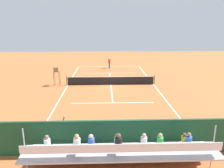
{
  "coord_description": "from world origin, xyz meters",
  "views": [
    {
      "loc": [
        0.72,
        24.76,
        7.04
      ],
      "look_at": [
        0.0,
        4.0,
        1.2
      ],
      "focal_mm": 35.31,
      "sensor_mm": 36.0,
      "label": 1
    }
  ],
  "objects_px": {
    "tennis_net": "(111,80)",
    "equipment_bag": "(128,144)",
    "tennis_ball_near": "(126,71)",
    "courtside_bench": "(161,137)",
    "tennis_player": "(109,62)",
    "tennis_racket": "(107,68)",
    "line_judge": "(63,132)",
    "umpire_chair": "(57,74)",
    "bleacher_stand": "(120,152)",
    "tennis_ball_far": "(103,71)"
  },
  "relations": [
    {
      "from": "tennis_player",
      "to": "tennis_ball_far",
      "type": "bearing_deg",
      "value": 69.5
    },
    {
      "from": "tennis_net",
      "to": "equipment_bag",
      "type": "bearing_deg",
      "value": 92.58
    },
    {
      "from": "tennis_net",
      "to": "line_judge",
      "type": "xyz_separation_m",
      "value": [
        3.13,
        13.38,
        0.51
      ]
    },
    {
      "from": "tennis_net",
      "to": "umpire_chair",
      "type": "height_order",
      "value": "umpire_chair"
    },
    {
      "from": "umpire_chair",
      "to": "tennis_racket",
      "type": "xyz_separation_m",
      "value": [
        -5.81,
        -9.73,
        -1.3
      ]
    },
    {
      "from": "umpire_chair",
      "to": "equipment_bag",
      "type": "relative_size",
      "value": 2.38
    },
    {
      "from": "courtside_bench",
      "to": "tennis_ball_far",
      "type": "height_order",
      "value": "courtside_bench"
    },
    {
      "from": "tennis_net",
      "to": "equipment_bag",
      "type": "distance_m",
      "value": 13.42
    },
    {
      "from": "equipment_bag",
      "to": "line_judge",
      "type": "height_order",
      "value": "line_judge"
    },
    {
      "from": "tennis_ball_near",
      "to": "courtside_bench",
      "type": "bearing_deg",
      "value": 90.29
    },
    {
      "from": "tennis_ball_near",
      "to": "line_judge",
      "type": "distance_m",
      "value": 21.43
    },
    {
      "from": "umpire_chair",
      "to": "tennis_ball_far",
      "type": "distance_m",
      "value": 9.08
    },
    {
      "from": "bleacher_stand",
      "to": "tennis_player",
      "type": "distance_m",
      "value": 25.07
    },
    {
      "from": "equipment_bag",
      "to": "tennis_ball_far",
      "type": "xyz_separation_m",
      "value": [
        1.49,
        -20.57,
        -0.15
      ]
    },
    {
      "from": "umpire_chair",
      "to": "line_judge",
      "type": "height_order",
      "value": "umpire_chair"
    },
    {
      "from": "equipment_bag",
      "to": "tennis_ball_near",
      "type": "bearing_deg",
      "value": -95.06
    },
    {
      "from": "equipment_bag",
      "to": "tennis_net",
      "type": "bearing_deg",
      "value": -87.42
    },
    {
      "from": "umpire_chair",
      "to": "tennis_player",
      "type": "height_order",
      "value": "umpire_chair"
    },
    {
      "from": "tennis_player",
      "to": "bleacher_stand",
      "type": "bearing_deg",
      "value": 89.9
    },
    {
      "from": "umpire_chair",
      "to": "equipment_bag",
      "type": "distance_m",
      "value": 14.99
    },
    {
      "from": "tennis_net",
      "to": "equipment_bag",
      "type": "relative_size",
      "value": 11.44
    },
    {
      "from": "tennis_player",
      "to": "tennis_ball_near",
      "type": "distance_m",
      "value": 3.52
    },
    {
      "from": "tennis_ball_far",
      "to": "line_judge",
      "type": "distance_m",
      "value": 20.69
    },
    {
      "from": "tennis_player",
      "to": "line_judge",
      "type": "bearing_deg",
      "value": 82.14
    },
    {
      "from": "tennis_racket",
      "to": "tennis_ball_near",
      "type": "relative_size",
      "value": 8.88
    },
    {
      "from": "tennis_ball_near",
      "to": "tennis_net",
      "type": "bearing_deg",
      "value": 71.54
    },
    {
      "from": "tennis_player",
      "to": "tennis_racket",
      "type": "xyz_separation_m",
      "value": [
        0.45,
        0.05,
        -1.0
      ]
    },
    {
      "from": "tennis_net",
      "to": "tennis_ball_far",
      "type": "distance_m",
      "value": 7.24
    },
    {
      "from": "tennis_net",
      "to": "line_judge",
      "type": "height_order",
      "value": "line_judge"
    },
    {
      "from": "courtside_bench",
      "to": "tennis_ball_far",
      "type": "relative_size",
      "value": 27.27
    },
    {
      "from": "tennis_racket",
      "to": "equipment_bag",
      "type": "bearing_deg",
      "value": 92.46
    },
    {
      "from": "tennis_net",
      "to": "tennis_racket",
      "type": "bearing_deg",
      "value": -87.69
    },
    {
      "from": "tennis_racket",
      "to": "line_judge",
      "type": "height_order",
      "value": "line_judge"
    },
    {
      "from": "umpire_chair",
      "to": "tennis_racket",
      "type": "bearing_deg",
      "value": -120.83
    },
    {
      "from": "tennis_net",
      "to": "tennis_player",
      "type": "height_order",
      "value": "tennis_player"
    },
    {
      "from": "tennis_racket",
      "to": "tennis_ball_far",
      "type": "distance_m",
      "value": 2.53
    },
    {
      "from": "courtside_bench",
      "to": "line_judge",
      "type": "xyz_separation_m",
      "value": [
        5.67,
        0.11,
        0.46
      ]
    },
    {
      "from": "tennis_player",
      "to": "tennis_ball_near",
      "type": "bearing_deg",
      "value": 134.69
    },
    {
      "from": "tennis_racket",
      "to": "tennis_ball_far",
      "type": "bearing_deg",
      "value": 78.66
    },
    {
      "from": "tennis_net",
      "to": "tennis_player",
      "type": "distance_m",
      "value": 9.71
    },
    {
      "from": "courtside_bench",
      "to": "tennis_racket",
      "type": "xyz_separation_m",
      "value": [
        2.93,
        -22.92,
        -0.54
      ]
    },
    {
      "from": "bleacher_stand",
      "to": "tennis_racket",
      "type": "distance_m",
      "value": 25.04
    },
    {
      "from": "tennis_ball_far",
      "to": "tennis_player",
      "type": "bearing_deg",
      "value": -110.5
    },
    {
      "from": "bleacher_stand",
      "to": "tennis_racket",
      "type": "height_order",
      "value": "bleacher_stand"
    },
    {
      "from": "tennis_net",
      "to": "bleacher_stand",
      "type": "relative_size",
      "value": 1.14
    },
    {
      "from": "tennis_player",
      "to": "line_judge",
      "type": "xyz_separation_m",
      "value": [
        3.19,
        23.08,
        0.0
      ]
    },
    {
      "from": "umpire_chair",
      "to": "tennis_ball_near",
      "type": "distance_m",
      "value": 11.43
    },
    {
      "from": "tennis_net",
      "to": "bleacher_stand",
      "type": "bearing_deg",
      "value": 90.07
    },
    {
      "from": "bleacher_stand",
      "to": "tennis_ball_far",
      "type": "relative_size",
      "value": 137.27
    },
    {
      "from": "tennis_ball_near",
      "to": "tennis_ball_far",
      "type": "relative_size",
      "value": 1.0
    }
  ]
}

